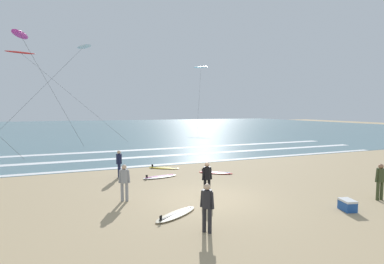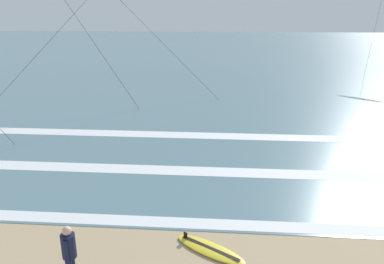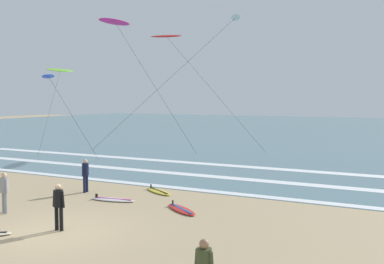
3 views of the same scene
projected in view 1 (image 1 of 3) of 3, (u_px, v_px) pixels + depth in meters
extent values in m
plane|color=tan|center=(209.00, 199.00, 12.52)|extent=(160.00, 160.00, 0.00)
cube|color=slate|center=(108.00, 128.00, 61.69)|extent=(140.00, 90.00, 0.01)
cube|color=white|center=(167.00, 164.00, 20.38)|extent=(40.42, 0.58, 0.01)
cube|color=white|center=(161.00, 156.00, 24.02)|extent=(42.80, 0.86, 0.01)
cube|color=white|center=(139.00, 150.00, 27.61)|extent=(44.46, 0.95, 0.01)
cylinder|color=black|center=(209.00, 188.00, 12.74)|extent=(0.13, 0.13, 0.82)
cylinder|color=black|center=(205.00, 189.00, 12.66)|extent=(0.13, 0.13, 0.82)
cylinder|color=black|center=(207.00, 173.00, 12.65)|extent=(0.32, 0.32, 0.58)
cylinder|color=black|center=(211.00, 173.00, 12.72)|extent=(0.14, 0.10, 0.56)
cylinder|color=black|center=(203.00, 174.00, 12.57)|extent=(0.14, 0.10, 0.56)
sphere|color=tan|center=(207.00, 165.00, 12.62)|extent=(0.21, 0.21, 0.21)
cylinder|color=#232328|center=(210.00, 221.00, 9.01)|extent=(0.13, 0.13, 0.82)
cylinder|color=#232328|center=(204.00, 219.00, 9.11)|extent=(0.13, 0.13, 0.82)
cylinder|color=#232328|center=(207.00, 199.00, 9.00)|extent=(0.32, 0.32, 0.58)
cylinder|color=#232328|center=(212.00, 200.00, 8.91)|extent=(0.15, 0.16, 0.56)
cylinder|color=#232328|center=(202.00, 199.00, 9.10)|extent=(0.15, 0.16, 0.56)
sphere|color=#DBB28E|center=(207.00, 187.00, 8.97)|extent=(0.21, 0.21, 0.21)
cylinder|color=#141938|center=(119.00, 170.00, 16.47)|extent=(0.13, 0.13, 0.82)
cylinder|color=#141938|center=(120.00, 171.00, 16.29)|extent=(0.13, 0.13, 0.82)
cylinder|color=#141938|center=(119.00, 159.00, 16.33)|extent=(0.32, 0.32, 0.58)
cylinder|color=#141938|center=(118.00, 159.00, 16.49)|extent=(0.10, 0.14, 0.56)
cylinder|color=#141938|center=(120.00, 160.00, 16.16)|extent=(0.10, 0.14, 0.56)
sphere|color=#DBB28E|center=(119.00, 152.00, 16.30)|extent=(0.21, 0.21, 0.21)
cylinder|color=gray|center=(127.00, 192.00, 12.16)|extent=(0.13, 0.13, 0.82)
cylinder|color=gray|center=(122.00, 192.00, 12.15)|extent=(0.13, 0.13, 0.82)
cylinder|color=gray|center=(124.00, 176.00, 12.10)|extent=(0.32, 0.32, 0.58)
cylinder|color=gray|center=(129.00, 176.00, 12.11)|extent=(0.15, 0.13, 0.56)
cylinder|color=gray|center=(120.00, 177.00, 12.09)|extent=(0.15, 0.13, 0.56)
sphere|color=#DBB28E|center=(124.00, 167.00, 12.07)|extent=(0.21, 0.21, 0.21)
cylinder|color=#384223|center=(382.00, 191.00, 12.34)|extent=(0.13, 0.13, 0.82)
cylinder|color=#384223|center=(378.00, 191.00, 12.30)|extent=(0.13, 0.13, 0.82)
cylinder|color=#384223|center=(380.00, 175.00, 12.26)|extent=(0.32, 0.32, 0.58)
cylinder|color=#384223|center=(384.00, 175.00, 12.30)|extent=(0.15, 0.11, 0.56)
cylinder|color=#384223|center=(377.00, 176.00, 12.23)|extent=(0.15, 0.11, 0.56)
sphere|color=#9E7051|center=(381.00, 166.00, 12.23)|extent=(0.21, 0.21, 0.21)
ellipsoid|color=red|center=(216.00, 173.00, 17.54)|extent=(2.05, 1.72, 0.09)
cube|color=#1959B2|center=(216.00, 172.00, 17.53)|extent=(1.50, 1.13, 0.01)
cube|color=black|center=(203.00, 170.00, 17.74)|extent=(0.11, 0.08, 0.16)
ellipsoid|color=silver|center=(160.00, 177.00, 16.45)|extent=(2.17, 0.91, 0.09)
cube|color=#BF198C|center=(160.00, 176.00, 16.44)|extent=(1.78, 0.37, 0.01)
cube|color=black|center=(147.00, 176.00, 16.03)|extent=(0.12, 0.03, 0.16)
ellipsoid|color=beige|center=(176.00, 214.00, 10.55)|extent=(2.11, 1.60, 0.09)
cube|color=black|center=(176.00, 213.00, 10.55)|extent=(1.58, 1.01, 0.01)
cube|color=black|center=(161.00, 218.00, 9.90)|extent=(0.11, 0.08, 0.16)
ellipsoid|color=yellow|center=(164.00, 168.00, 18.99)|extent=(2.10, 1.61, 0.09)
cube|color=black|center=(164.00, 167.00, 18.99)|extent=(1.57, 1.02, 0.01)
cube|color=black|center=(152.00, 165.00, 19.13)|extent=(0.11, 0.08, 0.16)
ellipsoid|color=#CC2384|center=(20.00, 34.00, 23.89)|extent=(1.27, 3.28, 0.43)
cylinder|color=#333333|center=(56.00, 97.00, 27.19)|extent=(4.80, 4.40, 10.30)
ellipsoid|color=white|center=(84.00, 47.00, 36.88)|extent=(2.26, 3.16, 0.43)
cylinder|color=#333333|center=(40.00, 90.00, 31.10)|extent=(9.49, 9.82, 12.18)
ellipsoid|color=#23A8C6|center=(201.00, 67.00, 60.59)|extent=(2.99, 2.60, 0.43)
cylinder|color=#333333|center=(199.00, 96.00, 55.18)|extent=(5.24, 10.75, 13.09)
ellipsoid|color=red|center=(20.00, 52.00, 33.69)|extent=(3.29, 1.61, 0.43)
cylinder|color=#333333|center=(75.00, 98.00, 34.27)|extent=(11.90, 4.28, 10.77)
cube|color=#1E4C9E|center=(347.00, 206.00, 11.05)|extent=(0.57, 0.69, 0.36)
cube|color=silver|center=(348.00, 201.00, 11.03)|extent=(0.58, 0.70, 0.08)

